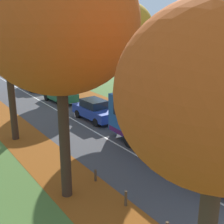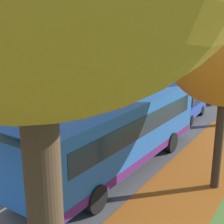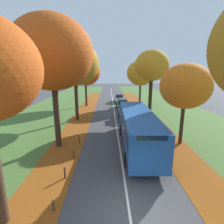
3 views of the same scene
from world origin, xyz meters
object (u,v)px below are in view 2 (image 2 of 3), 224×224
Objects in this scene: tree_left_mid at (100,6)px; bollard_fourth at (2,150)px; bus at (118,130)px; car_blue_lead at (185,106)px; bollard_fifth at (42,135)px; car_green_following at (213,90)px; tree_left_far at (157,23)px.

tree_left_mid is 12.41m from bollard_fourth.
tree_left_mid reaches higher than bus.
bus is 2.45× the size of car_blue_lead.
bollard_fifth is 0.15× the size of car_green_following.
tree_left_far is at bearing 94.79° from bollard_fifth.
bollard_fifth is at bearing -85.21° from tree_left_far.
bollard_fourth is 2.54m from bollard_fifth.
car_blue_lead and car_green_following have the same top height.
bus is at bearing -89.58° from car_green_following.
bus reaches higher than bollard_fourth.
car_green_following reaches higher than bollard_fifth.
car_blue_lead is (-0.16, 8.64, -0.89)m from bus.
car_blue_lead is at bearing 58.75° from bollard_fifth.
bus is at bearing -88.96° from car_blue_lead.
car_blue_lead is (6.42, 0.37, -6.35)m from tree_left_mid.
bollard_fifth is at bearing -121.25° from car_blue_lead.
bollard_fifth is at bearing -108.84° from car_green_following.
tree_left_far is 0.82× the size of bus.
tree_left_mid is at bearing 100.97° from bollard_fifth.
bollard_fourth reaches higher than bollard_fifth.
car_blue_lead is (4.94, 10.64, 0.45)m from bollard_fourth.
bollard_fifth is (1.50, -7.73, -6.85)m from tree_left_mid.
bus reaches higher than car_blue_lead.
bollard_fourth is 0.17× the size of car_green_following.
car_green_following is (4.96, 14.55, 0.50)m from bollard_fifth.
tree_left_far is at bearing 89.64° from tree_left_mid.
bus reaches higher than bollard_fifth.
bus is at bearing 21.45° from bollard_fourth.
tree_left_far is 2.00× the size of car_blue_lead.
car_green_following is at bearing 46.51° from tree_left_mid.
car_green_following is (0.05, 6.44, 0.00)m from car_blue_lead.
bollard_fifth is at bearing 89.42° from bollard_fourth.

